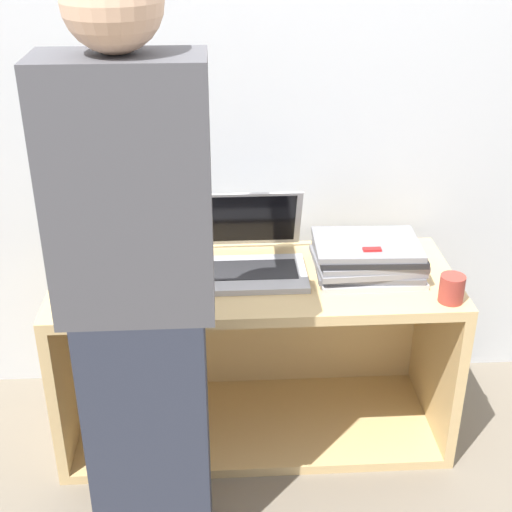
{
  "coord_description": "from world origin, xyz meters",
  "views": [
    {
      "loc": [
        -0.12,
        -1.85,
        1.81
      ],
      "look_at": [
        0.0,
        0.19,
        0.77
      ],
      "focal_mm": 50.0,
      "sensor_mm": 36.0,
      "label": 1
    }
  ],
  "objects_px": {
    "person": "(138,297)",
    "mug": "(452,289)",
    "laptop_open": "(254,255)",
    "laptop_stack_right": "(368,258)",
    "laptop_stack_left": "(142,269)"
  },
  "relations": [
    {
      "from": "laptop_open",
      "to": "laptop_stack_right",
      "type": "xyz_separation_m",
      "value": [
        0.38,
        -0.06,
        0.01
      ]
    },
    {
      "from": "person",
      "to": "laptop_stack_right",
      "type": "bearing_deg",
      "value": 34.59
    },
    {
      "from": "person",
      "to": "laptop_open",
      "type": "bearing_deg",
      "value": 58.95
    },
    {
      "from": "person",
      "to": "mug",
      "type": "relative_size",
      "value": 18.85
    },
    {
      "from": "laptop_open",
      "to": "laptop_stack_left",
      "type": "distance_m",
      "value": 0.38
    },
    {
      "from": "laptop_open",
      "to": "laptop_stack_right",
      "type": "bearing_deg",
      "value": -8.73
    },
    {
      "from": "laptop_stack_right",
      "to": "mug",
      "type": "relative_size",
      "value": 4.05
    },
    {
      "from": "laptop_stack_left",
      "to": "person",
      "type": "height_order",
      "value": "person"
    },
    {
      "from": "laptop_stack_left",
      "to": "mug",
      "type": "bearing_deg",
      "value": -11.36
    },
    {
      "from": "laptop_stack_right",
      "to": "person",
      "type": "height_order",
      "value": "person"
    },
    {
      "from": "mug",
      "to": "laptop_open",
      "type": "bearing_deg",
      "value": 157.24
    },
    {
      "from": "laptop_open",
      "to": "person",
      "type": "bearing_deg",
      "value": -121.05
    },
    {
      "from": "laptop_stack_left",
      "to": "person",
      "type": "distance_m",
      "value": 0.53
    },
    {
      "from": "laptop_open",
      "to": "mug",
      "type": "relative_size",
      "value": 3.92
    },
    {
      "from": "laptop_stack_right",
      "to": "mug",
      "type": "bearing_deg",
      "value": -40.81
    }
  ]
}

